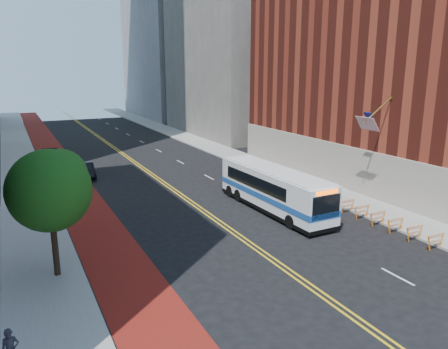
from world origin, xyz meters
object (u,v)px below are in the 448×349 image
street_tree (50,187)px  transit_bus (273,189)px  car_c (47,159)px  car_a (54,174)px  car_b (86,170)px

street_tree → transit_bus: street_tree is taller
street_tree → car_c: (1.94, 28.58, -4.10)m
car_a → transit_bus: bearing=-40.5°
car_c → street_tree: bearing=-80.7°
transit_bus → car_c: size_ratio=2.17×
street_tree → car_c: 28.94m
car_b → car_c: car_c is taller
car_b → car_c: size_ratio=0.80×
street_tree → car_a: street_tree is taller
street_tree → car_b: (4.96, 21.37, -4.18)m
street_tree → transit_bus: (16.13, 4.32, -3.19)m
car_a → car_b: 3.03m
car_a → car_b: size_ratio=0.95×
car_c → transit_bus: bearing=-46.5°
street_tree → transit_bus: bearing=15.0°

